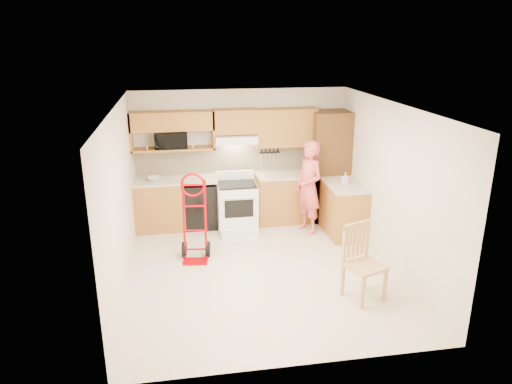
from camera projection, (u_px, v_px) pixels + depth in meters
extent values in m
cube|color=beige|center=(261.00, 271.00, 7.31)|extent=(4.00, 4.50, 0.02)
cube|color=white|center=(262.00, 106.00, 6.51)|extent=(4.00, 4.50, 0.02)
cube|color=white|center=(241.00, 156.00, 9.03)|extent=(4.00, 0.02, 2.50)
cube|color=white|center=(301.00, 263.00, 4.80)|extent=(4.00, 0.02, 2.50)
cube|color=white|center=(119.00, 201.00, 6.60)|extent=(0.02, 4.50, 2.50)
cube|color=white|center=(392.00, 186.00, 7.23)|extent=(0.02, 4.50, 2.50)
cube|color=beige|center=(241.00, 159.00, 9.02)|extent=(3.92, 0.03, 0.55)
cube|color=#A6732C|center=(160.00, 205.00, 8.75)|extent=(0.90, 0.60, 0.90)
cube|color=black|center=(201.00, 204.00, 8.87)|extent=(0.60, 0.60, 0.85)
cube|color=#A6732C|center=(286.00, 198.00, 9.12)|extent=(1.14, 0.60, 0.90)
cube|color=beige|center=(175.00, 180.00, 8.65)|extent=(1.50, 0.63, 0.04)
cube|color=beige|center=(287.00, 175.00, 8.97)|extent=(1.14, 0.63, 0.04)
cube|color=#A6732C|center=(344.00, 210.00, 8.51)|extent=(0.60, 1.00, 0.90)
cube|color=beige|center=(345.00, 185.00, 8.36)|extent=(0.63, 1.00, 0.04)
cube|color=brown|center=(329.00, 166.00, 9.06)|extent=(0.70, 0.60, 2.10)
cube|color=#A6732C|center=(172.00, 121.00, 8.44)|extent=(1.50, 0.33, 0.34)
cube|color=#A6732C|center=(173.00, 149.00, 8.60)|extent=(1.50, 0.33, 0.04)
cube|color=#A6732C|center=(235.00, 121.00, 8.63)|extent=(0.76, 0.33, 0.44)
cube|color=#A6732C|center=(286.00, 127.00, 8.82)|extent=(1.14, 0.33, 0.70)
cube|color=white|center=(236.00, 139.00, 8.66)|extent=(0.76, 0.46, 0.14)
imported|color=black|center=(171.00, 139.00, 8.54)|extent=(0.58, 0.39, 0.32)
imported|color=#E25457|center=(309.00, 188.00, 8.48)|extent=(0.59, 0.72, 1.69)
imported|color=white|center=(345.00, 178.00, 8.33)|extent=(0.12, 0.12, 0.20)
imported|color=white|center=(154.00, 179.00, 8.57)|extent=(0.26, 0.26, 0.06)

